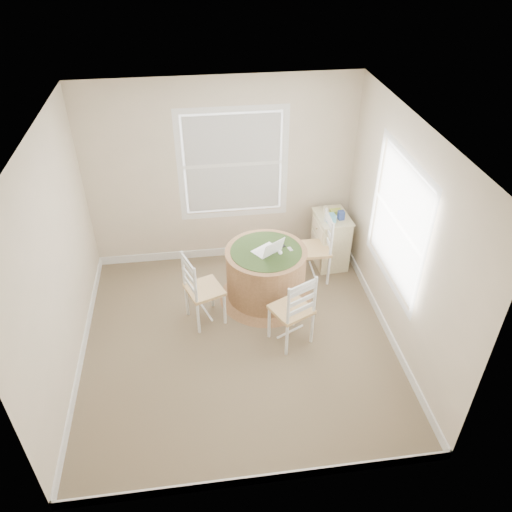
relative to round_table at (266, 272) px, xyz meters
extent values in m
cube|color=#75664A|center=(-0.44, -0.77, -0.41)|extent=(3.60, 3.60, 0.02)
cube|color=white|center=(-0.44, -0.77, 2.21)|extent=(3.60, 3.60, 0.02)
cube|color=beige|center=(-0.44, 1.04, 0.90)|extent=(3.60, 0.02, 2.60)
cube|color=beige|center=(-0.44, -2.58, 0.90)|extent=(3.60, 0.02, 2.60)
cube|color=beige|center=(-2.25, -0.77, 0.90)|extent=(0.02, 3.60, 2.60)
cube|color=beige|center=(1.37, -0.77, 0.90)|extent=(0.02, 3.60, 2.60)
cube|color=white|center=(-0.44, 1.02, -0.34)|extent=(3.60, 0.02, 0.12)
cube|color=white|center=(-0.44, -2.56, -0.34)|extent=(3.60, 0.02, 0.12)
cube|color=white|center=(-2.23, -0.77, -0.34)|extent=(0.02, 3.60, 0.12)
cube|color=white|center=(1.35, -0.77, -0.34)|extent=(0.02, 3.60, 0.12)
cylinder|color=#A16F48|center=(0.00, 0.00, 0.00)|extent=(1.01, 1.01, 0.65)
cone|color=#A16F48|center=(0.00, 0.00, -0.36)|extent=(1.21, 1.21, 0.07)
cylinder|color=#A16F48|center=(0.00, 0.00, 0.31)|extent=(1.03, 1.03, 0.03)
cylinder|color=#2D451D|center=(0.00, 0.00, 0.33)|extent=(0.89, 0.89, 0.01)
cone|color=#2D451D|center=(0.00, 0.00, 0.27)|extent=(0.99, 0.99, 0.10)
cube|color=white|center=(0.00, 0.01, 0.33)|extent=(0.39, 0.36, 0.02)
cube|color=silver|center=(0.00, 0.01, 0.34)|extent=(0.29, 0.25, 0.00)
cube|color=black|center=(0.08, -0.11, 0.45)|extent=(0.30, 0.23, 0.21)
ellipsoid|color=white|center=(0.16, -0.06, 0.34)|extent=(0.08, 0.11, 0.03)
cube|color=#B7BABF|center=(0.30, 0.00, 0.33)|extent=(0.07, 0.10, 0.02)
cube|color=black|center=(0.22, 0.07, 0.34)|extent=(0.07, 0.06, 0.02)
cube|color=beige|center=(1.02, 0.64, -0.02)|extent=(0.44, 0.58, 0.75)
cube|color=beige|center=(1.02, 0.64, 0.36)|extent=(0.47, 0.61, 0.02)
cube|color=beige|center=(0.81, 0.63, -0.25)|extent=(0.04, 0.47, 0.16)
cube|color=beige|center=(0.81, 0.63, -0.02)|extent=(0.04, 0.47, 0.16)
cube|color=beige|center=(0.81, 0.63, 0.20)|extent=(0.04, 0.47, 0.16)
cube|color=#5CB4D3|center=(0.95, 0.52, 0.42)|extent=(0.13, 0.13, 0.10)
cube|color=#B3C646|center=(1.07, 0.70, 0.40)|extent=(0.16, 0.11, 0.06)
cube|color=#2E438B|center=(1.10, 0.55, 0.43)|extent=(0.09, 0.09, 0.12)
cylinder|color=beige|center=(0.94, 0.76, 0.42)|extent=(0.07, 0.07, 0.09)
camera|label=1|loc=(-0.81, -4.99, 3.86)|focal=35.00mm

